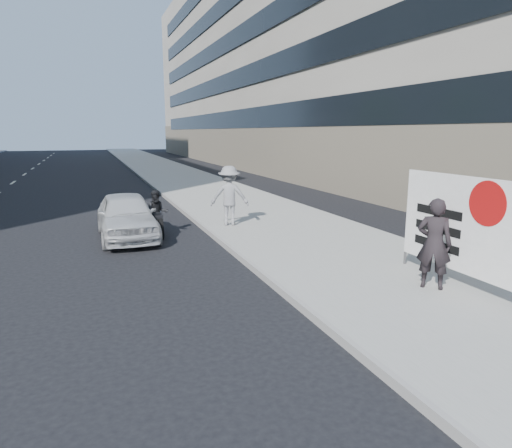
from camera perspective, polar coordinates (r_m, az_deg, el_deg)
name	(u,v)px	position (r m, az deg, el deg)	size (l,w,h in m)	color
ground	(234,335)	(7.48, -2.73, -13.71)	(160.00, 160.00, 0.00)	black
near_sidewalk	(197,185)	(27.32, -7.44, 4.85)	(5.00, 120.00, 0.15)	gray
near_building	(307,53)	(43.45, 6.36, 20.45)	(14.00, 70.00, 20.00)	gray
jogger	(229,196)	(14.99, -3.34, 3.56)	(1.25, 0.72, 1.94)	gray
pedestrian_woman	(434,244)	(9.51, 21.37, -2.30)	(0.65, 0.43, 1.79)	black
protest_banner	(457,223)	(9.85, 23.85, 0.07)	(0.08, 3.06, 2.20)	#4C4C4C
white_sedan_near	(126,216)	(14.33, -15.89, 1.03)	(1.63, 4.06, 1.38)	silver
motorcycle	(157,215)	(14.46, -12.23, 1.08)	(0.72, 2.05, 1.42)	black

